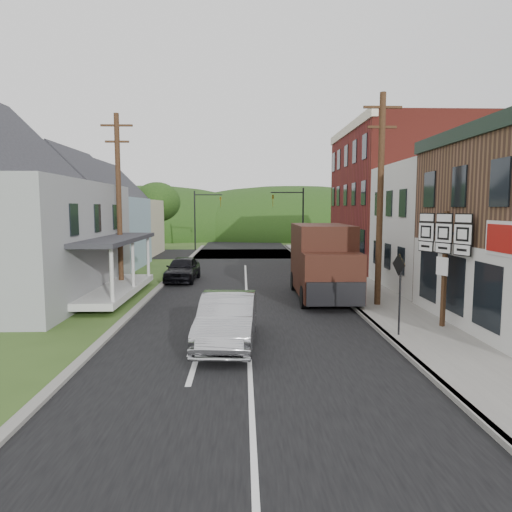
{
  "coord_description": "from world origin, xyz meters",
  "views": [
    {
      "loc": [
        -0.18,
        -15.62,
        4.26
      ],
      "look_at": [
        0.39,
        4.0,
        2.2
      ],
      "focal_mm": 32.0,
      "sensor_mm": 36.0,
      "label": 1
    }
  ],
  "objects": [
    {
      "name": "road",
      "position": [
        0.0,
        10.0,
        0.0
      ],
      "size": [
        9.0,
        90.0,
        0.02
      ],
      "primitive_type": "cube",
      "color": "black",
      "rests_on": "ground"
    },
    {
      "name": "ground",
      "position": [
        0.0,
        0.0,
        0.0
      ],
      "size": [
        120.0,
        120.0,
        0.0
      ],
      "primitive_type": "plane",
      "color": "#2D4719",
      "rests_on": "ground"
    },
    {
      "name": "house_blue",
      "position": [
        -11.0,
        17.0,
        3.69
      ],
      "size": [
        7.14,
        8.16,
        7.28
      ],
      "color": "#85A5B6",
      "rests_on": "ground"
    },
    {
      "name": "storefront_red",
      "position": [
        11.3,
        17.0,
        5.0
      ],
      "size": [
        8.0,
        12.0,
        10.0
      ],
      "primitive_type": "cube",
      "color": "maroon",
      "rests_on": "ground"
    },
    {
      "name": "storefront_white",
      "position": [
        11.3,
        7.5,
        3.25
      ],
      "size": [
        8.0,
        7.0,
        6.5
      ],
      "primitive_type": "cube",
      "color": "silver",
      "rests_on": "ground"
    },
    {
      "name": "tree_left_d",
      "position": [
        -9.0,
        32.0,
        4.88
      ],
      "size": [
        4.8,
        4.8,
        6.94
      ],
      "color": "#382616",
      "rests_on": "ground"
    },
    {
      "name": "traffic_signal_left",
      "position": [
        -4.3,
        30.5,
        3.76
      ],
      "size": [
        2.87,
        0.2,
        6.0
      ],
      "color": "black",
      "rests_on": "ground"
    },
    {
      "name": "delivery_van",
      "position": [
        3.6,
        5.54,
        1.76
      ],
      "size": [
        2.65,
        6.25,
        3.48
      ],
      "rotation": [
        0.0,
        0.0,
        -0.01
      ],
      "color": "black",
      "rests_on": "ground"
    },
    {
      "name": "cross_road",
      "position": [
        0.0,
        27.0,
        0.0
      ],
      "size": [
        60.0,
        9.0,
        0.02
      ],
      "primitive_type": "cube",
      "color": "black",
      "rests_on": "ground"
    },
    {
      "name": "curb_left",
      "position": [
        -4.65,
        8.0,
        0.06
      ],
      "size": [
        0.3,
        55.0,
        0.12
      ],
      "primitive_type": "cube",
      "color": "slate",
      "rests_on": "ground"
    },
    {
      "name": "curb_right",
      "position": [
        4.55,
        8.0,
        0.07
      ],
      "size": [
        0.2,
        55.0,
        0.15
      ],
      "primitive_type": "cube",
      "color": "slate",
      "rests_on": "ground"
    },
    {
      "name": "forested_ridge",
      "position": [
        0.0,
        55.0,
        0.0
      ],
      "size": [
        90.0,
        30.0,
        16.0
      ],
      "primitive_type": "ellipsoid",
      "color": "black",
      "rests_on": "ground"
    },
    {
      "name": "utility_pole_right",
      "position": [
        5.6,
        3.5,
        4.66
      ],
      "size": [
        1.6,
        0.26,
        9.0
      ],
      "color": "#472D19",
      "rests_on": "ground"
    },
    {
      "name": "dark_sedan",
      "position": [
        -3.7,
        10.9,
        0.72
      ],
      "size": [
        1.92,
        4.3,
        1.43
      ],
      "primitive_type": "imported",
      "rotation": [
        0.0,
        0.0,
        -0.05
      ],
      "color": "black",
      "rests_on": "ground"
    },
    {
      "name": "route_sign_cluster",
      "position": [
        6.75,
        -0.21,
        2.75
      ],
      "size": [
        0.94,
        2.15,
        4.01
      ],
      "rotation": [
        0.0,
        0.0,
        0.39
      ],
      "color": "#472D19",
      "rests_on": "sidewalk_right"
    },
    {
      "name": "sidewalk_right",
      "position": [
        5.9,
        8.0,
        0.07
      ],
      "size": [
        2.8,
        55.0,
        0.15
      ],
      "primitive_type": "cube",
      "color": "slate",
      "rests_on": "ground"
    },
    {
      "name": "traffic_signal_right",
      "position": [
        4.3,
        23.5,
        3.76
      ],
      "size": [
        2.87,
        0.2,
        6.0
      ],
      "color": "black",
      "rests_on": "ground"
    },
    {
      "name": "warning_sign",
      "position": [
        4.88,
        -1.23,
        1.86
      ],
      "size": [
        0.19,
        0.73,
        2.68
      ],
      "rotation": [
        0.0,
        0.0,
        0.22
      ],
      "color": "black",
      "rests_on": "sidewalk_right"
    },
    {
      "name": "house_cream",
      "position": [
        -11.5,
        26.0,
        3.69
      ],
      "size": [
        7.14,
        8.16,
        7.28
      ],
      "color": "beige",
      "rests_on": "ground"
    },
    {
      "name": "silver_sedan",
      "position": [
        -0.66,
        -1.67,
        0.79
      ],
      "size": [
        1.95,
        4.87,
        1.57
      ],
      "primitive_type": "imported",
      "rotation": [
        0.0,
        0.0,
        -0.06
      ],
      "color": "#A1A1A5",
      "rests_on": "ground"
    },
    {
      "name": "utility_pole_left",
      "position": [
        -6.5,
        8.0,
        4.66
      ],
      "size": [
        1.6,
        0.26,
        9.0
      ],
      "color": "#472D19",
      "rests_on": "ground"
    }
  ]
}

